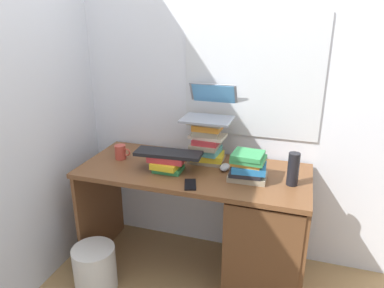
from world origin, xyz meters
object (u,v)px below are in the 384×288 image
(laptop, at_px, (210,110))
(water_bottle, at_px, (293,169))
(computer_mouse, at_px, (225,167))
(cell_phone, at_px, (190,184))
(book_stack_side, at_px, (248,167))
(mug, at_px, (121,152))
(desk, at_px, (248,228))
(book_stack_keyboard_riser, at_px, (168,162))
(keyboard, at_px, (168,153))
(book_stack_tall, at_px, (207,142))
(wastebasket, at_px, (95,268))

(laptop, xyz_separation_m, water_bottle, (0.57, -0.25, -0.24))
(computer_mouse, height_order, cell_phone, computer_mouse)
(book_stack_side, height_order, cell_phone, book_stack_side)
(laptop, xyz_separation_m, mug, (-0.57, -0.20, -0.29))
(computer_mouse, relative_size, mug, 0.91)
(desk, relative_size, book_stack_side, 6.45)
(book_stack_keyboard_riser, height_order, keyboard, keyboard)
(keyboard, height_order, water_bottle, water_bottle)
(book_stack_tall, distance_m, mug, 0.59)
(book_stack_keyboard_riser, relative_size, computer_mouse, 2.24)
(wastebasket, bearing_deg, book_stack_side, 20.45)
(book_stack_tall, distance_m, computer_mouse, 0.21)
(wastebasket, bearing_deg, book_stack_keyboard_riser, 38.04)
(book_stack_keyboard_riser, height_order, cell_phone, book_stack_keyboard_riser)
(computer_mouse, bearing_deg, wastebasket, -150.06)
(book_stack_keyboard_riser, relative_size, cell_phone, 1.72)
(cell_phone, height_order, wastebasket, cell_phone)
(desk, bearing_deg, keyboard, -175.02)
(mug, relative_size, wastebasket, 0.38)
(desk, distance_m, computer_mouse, 0.42)
(desk, distance_m, keyboard, 0.70)
(book_stack_keyboard_riser, xyz_separation_m, computer_mouse, (0.34, 0.12, -0.04))
(desk, relative_size, mug, 12.84)
(book_stack_tall, xyz_separation_m, computer_mouse, (0.15, -0.09, -0.12))
(cell_phone, bearing_deg, mug, 139.49)
(laptop, distance_m, mug, 0.67)
(book_stack_tall, xyz_separation_m, water_bottle, (0.56, -0.18, -0.04))
(mug, bearing_deg, book_stack_tall, 12.65)
(keyboard, distance_m, computer_mouse, 0.37)
(book_stack_keyboard_riser, bearing_deg, laptop, 55.01)
(laptop, relative_size, water_bottle, 1.73)
(book_stack_side, distance_m, water_bottle, 0.26)
(computer_mouse, bearing_deg, desk, -22.09)
(mug, distance_m, cell_phone, 0.63)
(mug, height_order, water_bottle, water_bottle)
(desk, xyz_separation_m, book_stack_keyboard_riser, (-0.53, -0.04, 0.41))
(book_stack_side, xyz_separation_m, water_bottle, (0.26, 0.01, 0.02))
(book_stack_tall, bearing_deg, keyboard, -132.01)
(book_stack_tall, relative_size, computer_mouse, 2.76)
(mug, height_order, wastebasket, mug)
(book_stack_side, height_order, wastebasket, book_stack_side)
(desk, xyz_separation_m, book_stack_side, (-0.02, -0.02, 0.43))
(book_stack_side, xyz_separation_m, computer_mouse, (-0.16, 0.09, -0.06))
(desk, relative_size, book_stack_keyboard_riser, 6.26)
(desk, height_order, book_stack_keyboard_riser, book_stack_keyboard_riser)
(laptop, relative_size, cell_phone, 2.50)
(book_stack_side, bearing_deg, mug, 176.32)
(book_stack_tall, relative_size, mug, 2.53)
(book_stack_keyboard_riser, distance_m, keyboard, 0.06)
(desk, height_order, keyboard, keyboard)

